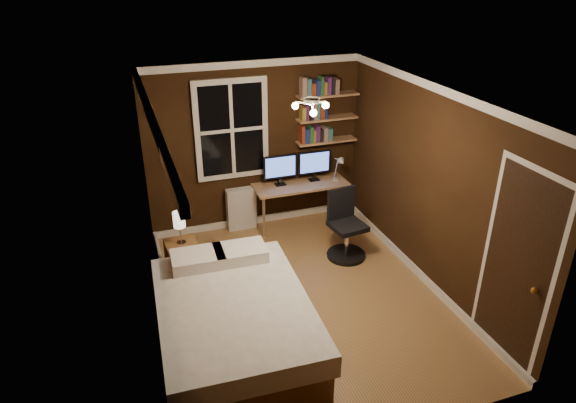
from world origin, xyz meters
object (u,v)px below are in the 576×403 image
object	(u,v)px
monitor_left	(280,170)
desk_lamp	(338,168)
monitor_right	(314,166)
bed	(234,321)
desk	(301,188)
nightstand	(183,260)
office_chair	(345,232)
radiator	(241,209)
bedside_lamp	(180,228)

from	to	relation	value
monitor_left	desk_lamp	xyz separation A→B (m)	(0.86, -0.17, -0.02)
monitor_right	bed	bearing A→B (deg)	-127.55
desk	monitor_left	size ratio (longest dim) A/B	2.77
nightstand	monitor_right	world-z (taller)	monitor_right
desk	desk_lamp	world-z (taller)	desk_lamp
desk	office_chair	xyz separation A→B (m)	(0.26, -1.07, -0.25)
bed	monitor_left	world-z (taller)	monitor_left
desk_lamp	office_chair	bearing A→B (deg)	-107.25
monitor_left	nightstand	bearing A→B (deg)	-150.10
bed	monitor_right	size ratio (longest dim) A/B	4.25
nightstand	radiator	world-z (taller)	radiator
bedside_lamp	radiator	size ratio (longest dim) A/B	0.67
monitor_right	office_chair	bearing A→B (deg)	-88.86
nightstand	monitor_right	xyz separation A→B (m)	(2.17, 0.94, 0.66)
monitor_left	monitor_right	bearing A→B (deg)	0.00
bedside_lamp	monitor_left	xyz separation A→B (m)	(1.63, 0.94, 0.20)
nightstand	desk_lamp	size ratio (longest dim) A/B	1.13
office_chair	monitor_right	bearing A→B (deg)	83.81
bed	monitor_right	distance (m)	3.10
radiator	office_chair	distance (m)	1.69
radiator	desk_lamp	bearing A→B (deg)	-10.51
bed	radiator	world-z (taller)	bed
bedside_lamp	desk_lamp	xyz separation A→B (m)	(2.49, 0.77, 0.18)
nightstand	desk_lamp	bearing A→B (deg)	13.02
monitor_left	office_chair	xyz separation A→B (m)	(0.56, -1.14, -0.55)
nightstand	monitor_left	distance (m)	1.99
monitor_left	office_chair	size ratio (longest dim) A/B	0.53
monitor_left	bedside_lamp	bearing A→B (deg)	-150.10
bedside_lamp	office_chair	size ratio (longest dim) A/B	0.45
radiator	monitor_right	size ratio (longest dim) A/B	1.27
bed	bedside_lamp	world-z (taller)	bedside_lamp
bed	desk	world-z (taller)	bed
nightstand	desk	size ratio (longest dim) A/B	0.35
monitor_left	desk_lamp	world-z (taller)	monitor_left
desk_lamp	monitor_right	bearing A→B (deg)	152.21
monitor_right	office_chair	size ratio (longest dim) A/B	0.53
bed	desk_lamp	size ratio (longest dim) A/B	4.95
radiator	monitor_left	world-z (taller)	monitor_left
radiator	monitor_right	xyz separation A→B (m)	(1.13, -0.10, 0.59)
nightstand	radiator	distance (m)	1.47
bedside_lamp	office_chair	bearing A→B (deg)	-5.24
bed	nightstand	distance (m)	1.51
desk	monitor_right	xyz separation A→B (m)	(0.24, 0.07, 0.30)
bedside_lamp	monitor_left	bearing A→B (deg)	29.90
radiator	bedside_lamp	bearing A→B (deg)	-134.97
radiator	desk_lamp	size ratio (longest dim) A/B	1.48
bed	bedside_lamp	xyz separation A→B (m)	(-0.32, 1.47, 0.41)
desk	desk_lamp	distance (m)	0.64
bed	monitor_left	distance (m)	2.81
bed	bedside_lamp	size ratio (longest dim) A/B	5.01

